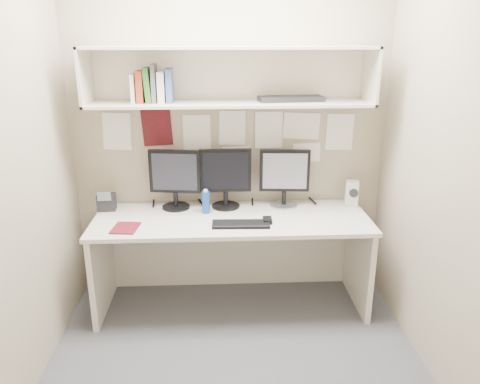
{
  "coord_description": "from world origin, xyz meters",
  "views": [
    {
      "loc": [
        -0.1,
        -2.53,
        1.99
      ],
      "look_at": [
        0.05,
        0.35,
        1.02
      ],
      "focal_mm": 35.0,
      "sensor_mm": 36.0,
      "label": 1
    }
  ],
  "objects_px": {
    "keyboard": "(241,224)",
    "maroon_notebook": "(125,228)",
    "monitor_center": "(225,176)",
    "desk": "(232,262)",
    "speaker": "(352,193)",
    "monitor_right": "(284,176)",
    "monitor_left": "(175,177)",
    "desk_phone": "(107,202)"
  },
  "relations": [
    {
      "from": "keyboard",
      "to": "maroon_notebook",
      "type": "xyz_separation_m",
      "value": [
        -0.79,
        -0.02,
        -0.0
      ]
    },
    {
      "from": "monitor_center",
      "to": "desk",
      "type": "bearing_deg",
      "value": -81.4
    },
    {
      "from": "speaker",
      "to": "maroon_notebook",
      "type": "relative_size",
      "value": 0.95
    },
    {
      "from": "monitor_center",
      "to": "speaker",
      "type": "xyz_separation_m",
      "value": [
        0.98,
        -0.02,
        -0.15
      ]
    },
    {
      "from": "monitor_right",
      "to": "keyboard",
      "type": "bearing_deg",
      "value": -128.11
    },
    {
      "from": "desk",
      "to": "monitor_center",
      "type": "bearing_deg",
      "value": 99.86
    },
    {
      "from": "monitor_left",
      "to": "monitor_right",
      "type": "xyz_separation_m",
      "value": [
        0.83,
        0.0,
        -0.0
      ]
    },
    {
      "from": "desk",
      "to": "keyboard",
      "type": "distance_m",
      "value": 0.41
    },
    {
      "from": "monitor_right",
      "to": "keyboard",
      "type": "distance_m",
      "value": 0.57
    },
    {
      "from": "monitor_right",
      "to": "desk_phone",
      "type": "xyz_separation_m",
      "value": [
        -1.35,
        -0.03,
        -0.18
      ]
    },
    {
      "from": "monitor_right",
      "to": "desk_phone",
      "type": "distance_m",
      "value": 1.36
    },
    {
      "from": "maroon_notebook",
      "to": "desk_phone",
      "type": "distance_m",
      "value": 0.44
    },
    {
      "from": "monitor_center",
      "to": "keyboard",
      "type": "relative_size",
      "value": 1.14
    },
    {
      "from": "desk",
      "to": "speaker",
      "type": "distance_m",
      "value": 1.06
    },
    {
      "from": "monitor_left",
      "to": "monitor_center",
      "type": "distance_m",
      "value": 0.38
    },
    {
      "from": "keyboard",
      "to": "desk_phone",
      "type": "bearing_deg",
      "value": 161.78
    },
    {
      "from": "monitor_center",
      "to": "keyboard",
      "type": "bearing_deg",
      "value": -77.17
    },
    {
      "from": "keyboard",
      "to": "desk",
      "type": "bearing_deg",
      "value": 111.08
    },
    {
      "from": "monitor_left",
      "to": "desk_phone",
      "type": "height_order",
      "value": "monitor_left"
    },
    {
      "from": "keyboard",
      "to": "maroon_notebook",
      "type": "height_order",
      "value": "keyboard"
    },
    {
      "from": "keyboard",
      "to": "speaker",
      "type": "height_order",
      "value": "speaker"
    },
    {
      "from": "monitor_right",
      "to": "speaker",
      "type": "xyz_separation_m",
      "value": [
        0.53,
        -0.02,
        -0.15
      ]
    },
    {
      "from": "maroon_notebook",
      "to": "keyboard",
      "type": "bearing_deg",
      "value": 7.96
    },
    {
      "from": "desk",
      "to": "keyboard",
      "type": "xyz_separation_m",
      "value": [
        0.06,
        -0.17,
        0.37
      ]
    },
    {
      "from": "monitor_center",
      "to": "speaker",
      "type": "relative_size",
      "value": 2.33
    },
    {
      "from": "desk",
      "to": "desk_phone",
      "type": "xyz_separation_m",
      "value": [
        -0.94,
        0.19,
        0.43
      ]
    },
    {
      "from": "desk",
      "to": "speaker",
      "type": "bearing_deg",
      "value": 12.07
    },
    {
      "from": "monitor_center",
      "to": "speaker",
      "type": "bearing_deg",
      "value": -2.36
    },
    {
      "from": "monitor_center",
      "to": "desk_phone",
      "type": "distance_m",
      "value": 0.92
    },
    {
      "from": "speaker",
      "to": "keyboard",
      "type": "bearing_deg",
      "value": -143.8
    },
    {
      "from": "monitor_left",
      "to": "speaker",
      "type": "xyz_separation_m",
      "value": [
        1.36,
        -0.02,
        -0.15
      ]
    },
    {
      "from": "keyboard",
      "to": "desk_phone",
      "type": "xyz_separation_m",
      "value": [
        -1.0,
        0.36,
        0.05
      ]
    },
    {
      "from": "monitor_right",
      "to": "speaker",
      "type": "distance_m",
      "value": 0.55
    },
    {
      "from": "desk",
      "to": "monitor_center",
      "type": "distance_m",
      "value": 0.65
    },
    {
      "from": "monitor_right",
      "to": "maroon_notebook",
      "type": "bearing_deg",
      "value": -156.22
    },
    {
      "from": "desk",
      "to": "maroon_notebook",
      "type": "distance_m",
      "value": 0.84
    },
    {
      "from": "monitor_left",
      "to": "desk",
      "type": "bearing_deg",
      "value": -20.14
    },
    {
      "from": "desk",
      "to": "monitor_left",
      "type": "bearing_deg",
      "value": 152.42
    },
    {
      "from": "desk",
      "to": "monitor_left",
      "type": "relative_size",
      "value": 4.43
    },
    {
      "from": "monitor_left",
      "to": "keyboard",
      "type": "bearing_deg",
      "value": -31.5
    },
    {
      "from": "speaker",
      "to": "desk_phone",
      "type": "bearing_deg",
      "value": -166.35
    },
    {
      "from": "monitor_right",
      "to": "keyboard",
      "type": "height_order",
      "value": "monitor_right"
    }
  ]
}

